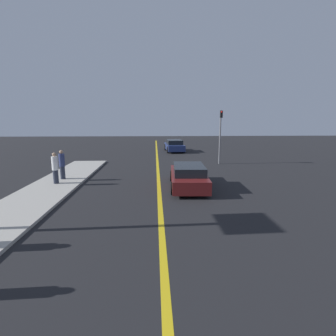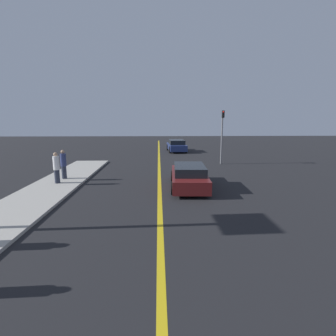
{
  "view_description": "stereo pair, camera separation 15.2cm",
  "coord_description": "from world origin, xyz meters",
  "px_view_note": "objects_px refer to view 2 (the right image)",
  "views": [
    {
      "loc": [
        -0.19,
        4.02,
        3.53
      ],
      "look_at": [
        0.37,
        15.18,
        1.45
      ],
      "focal_mm": 28.0,
      "sensor_mm": 36.0,
      "label": 1
    },
    {
      "loc": [
        -0.04,
        4.01,
        3.53
      ],
      "look_at": [
        0.37,
        15.18,
        1.45
      ],
      "focal_mm": 28.0,
      "sensor_mm": 36.0,
      "label": 2
    }
  ],
  "objects_px": {
    "pedestrian_by_sign": "(64,164)",
    "traffic_light": "(222,132)",
    "car_ahead_center": "(176,146)",
    "car_near_right_lane": "(189,176)",
    "pedestrian_far_standing": "(56,168)"
  },
  "relations": [
    {
      "from": "pedestrian_far_standing",
      "to": "traffic_light",
      "type": "height_order",
      "value": "traffic_light"
    },
    {
      "from": "car_near_right_lane",
      "to": "traffic_light",
      "type": "relative_size",
      "value": 1.09
    },
    {
      "from": "pedestrian_far_standing",
      "to": "car_ahead_center",
      "type": "bearing_deg",
      "value": 63.22
    },
    {
      "from": "car_near_right_lane",
      "to": "traffic_light",
      "type": "bearing_deg",
      "value": 67.36
    },
    {
      "from": "car_near_right_lane",
      "to": "car_ahead_center",
      "type": "xyz_separation_m",
      "value": [
        0.41,
        15.62,
        0.05
      ]
    },
    {
      "from": "car_near_right_lane",
      "to": "car_ahead_center",
      "type": "bearing_deg",
      "value": 91.21
    },
    {
      "from": "traffic_light",
      "to": "car_ahead_center",
      "type": "bearing_deg",
      "value": 109.55
    },
    {
      "from": "pedestrian_far_standing",
      "to": "pedestrian_by_sign",
      "type": "xyz_separation_m",
      "value": [
        -0.01,
        1.1,
        0.0
      ]
    },
    {
      "from": "traffic_light",
      "to": "pedestrian_far_standing",
      "type": "bearing_deg",
      "value": -148.51
    },
    {
      "from": "car_ahead_center",
      "to": "pedestrian_far_standing",
      "type": "height_order",
      "value": "pedestrian_far_standing"
    },
    {
      "from": "pedestrian_by_sign",
      "to": "traffic_light",
      "type": "height_order",
      "value": "traffic_light"
    },
    {
      "from": "car_ahead_center",
      "to": "traffic_light",
      "type": "bearing_deg",
      "value": -73.84
    },
    {
      "from": "car_ahead_center",
      "to": "pedestrian_by_sign",
      "type": "relative_size",
      "value": 2.68
    },
    {
      "from": "pedestrian_by_sign",
      "to": "traffic_light",
      "type": "distance_m",
      "value": 11.89
    },
    {
      "from": "pedestrian_far_standing",
      "to": "pedestrian_by_sign",
      "type": "relative_size",
      "value": 1.0
    }
  ]
}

